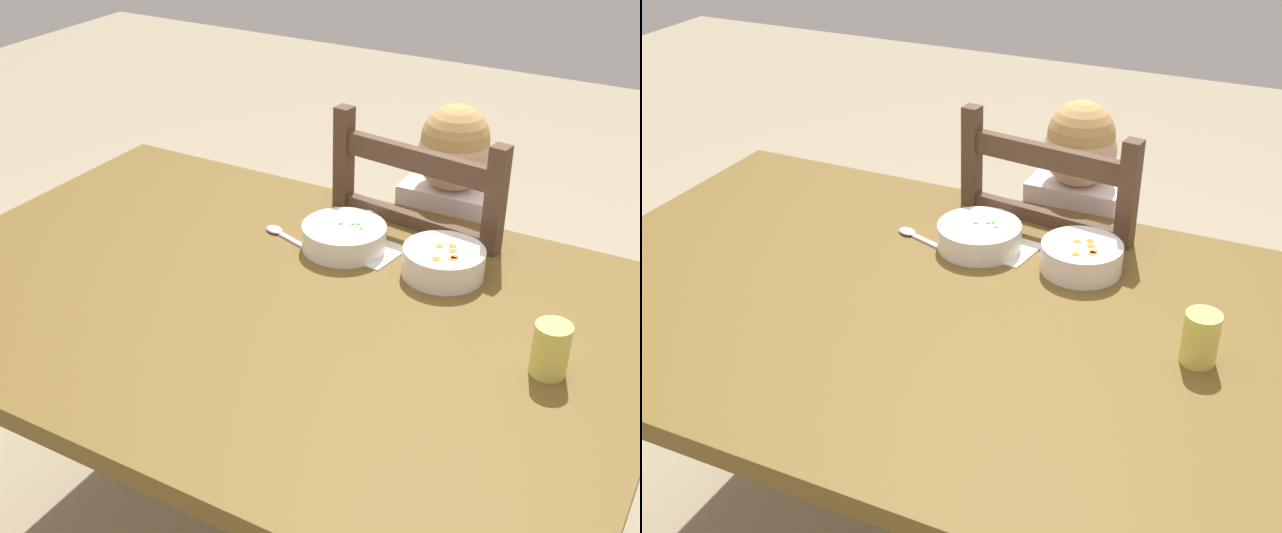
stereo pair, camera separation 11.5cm
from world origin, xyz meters
The scene contains 8 objects.
dining_table centered at (0.00, 0.00, 0.63)m, with size 1.44×0.98×0.72m.
dining_chair centered at (0.14, 0.54, 0.46)m, with size 0.47×0.47×0.96m.
child_figure centered at (0.15, 0.53, 0.63)m, with size 0.32×0.31×0.96m.
bowl_of_peas centered at (0.04, 0.24, 0.75)m, with size 0.18×0.18×0.06m.
bowl_of_carrots centered at (0.26, 0.24, 0.75)m, with size 0.16×0.16×0.06m.
spoon centered at (-0.11, 0.22, 0.73)m, with size 0.14×0.06×0.01m.
drinking_cup centered at (0.54, 0.03, 0.77)m, with size 0.06×0.06×0.09m, color #DFD65B.
paper_napkin centered at (0.09, 0.26, 0.72)m, with size 0.13×0.12×0.00m, color white.
Camera 2 is at (0.65, -1.18, 1.57)m, focal length 46.73 mm.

